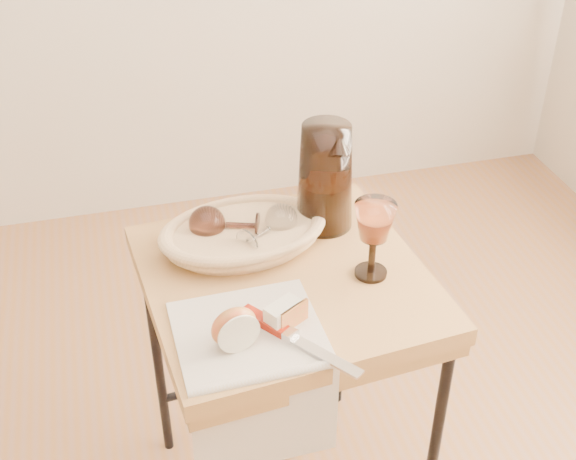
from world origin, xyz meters
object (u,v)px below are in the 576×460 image
object	(u,v)px
bread_basket	(243,236)
pitcher	(325,177)
wine_goblet	(373,240)
side_table	(286,396)
tea_towel	(248,332)
goblet_lying_a	(229,225)
apple_half	(234,327)
goblet_lying_b	(267,229)
table_knife	(295,337)

from	to	relation	value
bread_basket	pitcher	distance (m)	0.21
pitcher	wine_goblet	size ratio (longest dim) A/B	1.65
side_table	tea_towel	world-z (taller)	tea_towel
goblet_lying_a	apple_half	distance (m)	0.31
goblet_lying_b	pitcher	xyz separation A→B (m)	(0.14, 0.06, 0.07)
goblet_lying_b	pitcher	world-z (taller)	pitcher
bread_basket	pitcher	world-z (taller)	pitcher
side_table	table_knife	distance (m)	0.42
side_table	wine_goblet	distance (m)	0.47
apple_half	bread_basket	bearing A→B (deg)	62.18
goblet_lying_a	side_table	bearing A→B (deg)	144.10
pitcher	wine_goblet	bearing A→B (deg)	-65.90
goblet_lying_b	apple_half	world-z (taller)	apple_half
tea_towel	wine_goblet	distance (m)	0.31
side_table	goblet_lying_b	world-z (taller)	goblet_lying_b
side_table	tea_towel	distance (m)	0.40
bread_basket	goblet_lying_a	bearing A→B (deg)	147.60
tea_towel	bread_basket	world-z (taller)	bread_basket
bread_basket	wine_goblet	size ratio (longest dim) A/B	1.87
bread_basket	table_knife	distance (m)	0.31
side_table	goblet_lying_b	distance (m)	0.41
side_table	pitcher	world-z (taller)	pitcher
goblet_lying_b	wine_goblet	world-z (taller)	wine_goblet
goblet_lying_a	apple_half	bearing A→B (deg)	99.67
table_knife	bread_basket	bearing A→B (deg)	148.26
tea_towel	table_knife	world-z (taller)	table_knife
wine_goblet	pitcher	bearing A→B (deg)	100.97
pitcher	wine_goblet	world-z (taller)	pitcher
bread_basket	table_knife	bearing A→B (deg)	-90.99
goblet_lying_a	table_knife	distance (m)	0.33
wine_goblet	table_knife	size ratio (longest dim) A/B	0.65
goblet_lying_a	table_knife	bearing A→B (deg)	118.39
tea_towel	goblet_lying_a	distance (m)	0.28
side_table	pitcher	distance (m)	0.51
bread_basket	table_knife	size ratio (longest dim) A/B	1.22
wine_goblet	apple_half	bearing A→B (deg)	-156.17
side_table	pitcher	xyz separation A→B (m)	(0.13, 0.15, 0.47)
pitcher	table_knife	xyz separation A→B (m)	(-0.16, -0.35, -0.10)
goblet_lying_a	goblet_lying_b	distance (m)	0.08
tea_towel	goblet_lying_b	bearing A→B (deg)	67.80
side_table	goblet_lying_a	size ratio (longest dim) A/B	5.56
tea_towel	table_knife	bearing A→B (deg)	-33.79
tea_towel	pitcher	bearing A→B (deg)	51.07
table_knife	goblet_lying_b	bearing A→B (deg)	139.58
tea_towel	goblet_lying_a	size ratio (longest dim) A/B	2.10
wine_goblet	bread_basket	bearing A→B (deg)	145.27
side_table	bread_basket	distance (m)	0.40
side_table	bread_basket	xyz separation A→B (m)	(-0.06, 0.11, 0.38)
goblet_lying_b	table_knife	bearing A→B (deg)	-129.04
tea_towel	pitcher	world-z (taller)	pitcher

